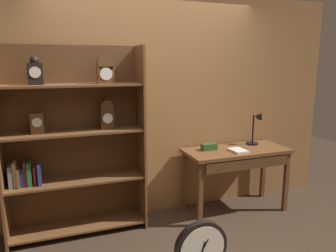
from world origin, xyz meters
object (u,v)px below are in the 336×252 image
at_px(toolbox_small, 209,147).
at_px(round_clock_large, 201,249).
at_px(workbench, 237,158).
at_px(open_repair_manual, 238,150).
at_px(desk_lamp, 256,127).
at_px(bookshelf, 73,143).

height_order(toolbox_small, round_clock_large, toolbox_small).
bearing_deg(workbench, open_repair_manual, -117.92).
bearing_deg(desk_lamp, round_clock_large, -139.19).
xyz_separation_m(open_repair_manual, round_clock_large, (-0.91, -0.92, -0.54)).
bearing_deg(bookshelf, round_clock_large, -51.21).
height_order(workbench, desk_lamp, desk_lamp).
distance_m(bookshelf, desk_lamp, 2.23).
bearing_deg(open_repair_manual, bookshelf, 169.79).
height_order(workbench, round_clock_large, workbench).
bearing_deg(bookshelf, workbench, -4.92).
bearing_deg(open_repair_manual, round_clock_large, -137.76).
xyz_separation_m(bookshelf, toolbox_small, (1.55, -0.06, -0.17)).
xyz_separation_m(bookshelf, round_clock_large, (0.93, -1.15, -0.73)).
distance_m(toolbox_small, round_clock_large, 1.38).
bearing_deg(open_repair_manual, toolbox_small, 145.26).
bearing_deg(round_clock_large, desk_lamp, 40.81).
height_order(bookshelf, workbench, bookshelf).
bearing_deg(round_clock_large, bookshelf, 128.79).
distance_m(workbench, toolbox_small, 0.37).
bearing_deg(desk_lamp, toolbox_small, -177.46).
height_order(bookshelf, desk_lamp, bookshelf).
distance_m(bookshelf, open_repair_manual, 1.86).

